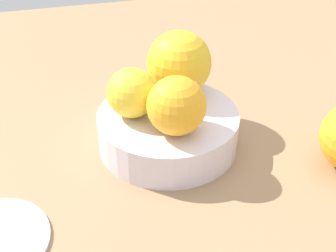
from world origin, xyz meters
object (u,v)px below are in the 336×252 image
(fruit_bowl, at_px, (168,130))
(orange_in_bowl_0, at_px, (179,63))
(orange_in_bowl_1, at_px, (174,106))
(orange_in_bowl_2, at_px, (132,93))

(fruit_bowl, distance_m, orange_in_bowl_0, 0.09)
(fruit_bowl, bearing_deg, orange_in_bowl_0, -119.40)
(fruit_bowl, distance_m, orange_in_bowl_1, 0.07)
(orange_in_bowl_0, bearing_deg, orange_in_bowl_1, 70.37)
(orange_in_bowl_2, bearing_deg, orange_in_bowl_0, -151.04)
(orange_in_bowl_0, bearing_deg, fruit_bowl, 60.60)
(fruit_bowl, xyz_separation_m, orange_in_bowl_0, (-0.03, -0.05, 0.07))
(fruit_bowl, height_order, orange_in_bowl_2, orange_in_bowl_2)
(fruit_bowl, xyz_separation_m, orange_in_bowl_2, (0.04, -0.01, 0.06))
(orange_in_bowl_0, relative_size, orange_in_bowl_2, 1.38)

